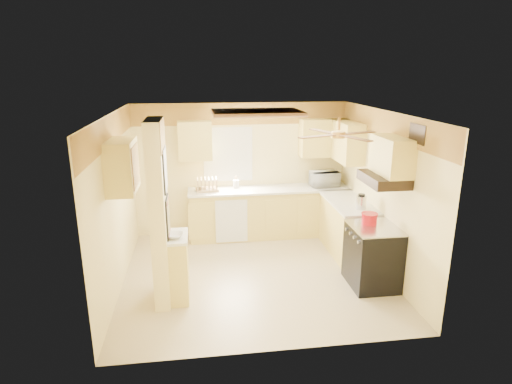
{
  "coord_description": "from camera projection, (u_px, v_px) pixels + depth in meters",
  "views": [
    {
      "loc": [
        -0.82,
        -6.01,
        3.11
      ],
      "look_at": [
        0.07,
        0.35,
        1.24
      ],
      "focal_mm": 30.0,
      "sensor_mm": 36.0,
      "label": 1
    }
  ],
  "objects": [
    {
      "name": "partition_ledge",
      "position": [
        179.0,
        268.0,
        5.89
      ],
      "size": [
        0.25,
        0.55,
        0.9
      ],
      "primitive_type": "cube",
      "color": "#F7DD74",
      "rests_on": "floor"
    },
    {
      "name": "dutch_oven",
      "position": [
        369.0,
        218.0,
        6.24
      ],
      "size": [
        0.24,
        0.24,
        0.16
      ],
      "color": "red",
      "rests_on": "stove"
    },
    {
      "name": "ceiling_light_panel",
      "position": [
        257.0,
        113.0,
        6.5
      ],
      "size": [
        1.35,
        0.95,
        0.06
      ],
      "color": "brown",
      "rests_on": "ceiling"
    },
    {
      "name": "lower_cabinets_back",
      "position": [
        269.0,
        213.0,
        8.16
      ],
      "size": [
        3.0,
        0.6,
        0.9
      ],
      "primitive_type": "cube",
      "color": "#F7DD74",
      "rests_on": "floor"
    },
    {
      "name": "lower_cabinets_right",
      "position": [
        348.0,
        228.0,
        7.36
      ],
      "size": [
        0.6,
        1.4,
        0.9
      ],
      "primitive_type": "cube",
      "color": "#F7DD74",
      "rests_on": "floor"
    },
    {
      "name": "microwave",
      "position": [
        325.0,
        179.0,
        8.13
      ],
      "size": [
        0.55,
        0.4,
        0.29
      ],
      "primitive_type": "imported",
      "rotation": [
        0.0,
        0.0,
        3.25
      ],
      "color": "white",
      "rests_on": "countertop_back"
    },
    {
      "name": "kettle",
      "position": [
        361.0,
        202.0,
        6.81
      ],
      "size": [
        0.16,
        0.16,
        0.25
      ],
      "color": "silver",
      "rests_on": "countertop_right"
    },
    {
      "name": "wallpaper_border",
      "position": [
        241.0,
        114.0,
        7.84
      ],
      "size": [
        4.0,
        0.02,
        0.4
      ],
      "primitive_type": "cube",
      "color": "#EDB546",
      "rests_on": "wall_back"
    },
    {
      "name": "ledge_top",
      "position": [
        177.0,
        237.0,
        5.76
      ],
      "size": [
        0.28,
        0.58,
        0.04
      ],
      "primitive_type": "cube",
      "color": "silver",
      "rests_on": "partition_ledge"
    },
    {
      "name": "dish_rack",
      "position": [
        207.0,
        186.0,
        7.84
      ],
      "size": [
        0.43,
        0.34,
        0.23
      ],
      "color": "#D7B07C",
      "rests_on": "countertop_back"
    },
    {
      "name": "ceiling_fan",
      "position": [
        338.0,
        134.0,
        5.52
      ],
      "size": [
        1.15,
        1.15,
        0.26
      ],
      "color": "gold",
      "rests_on": "ceiling"
    },
    {
      "name": "floor",
      "position": [
        255.0,
        274.0,
        6.69
      ],
      "size": [
        4.0,
        4.0,
        0.0
      ],
      "primitive_type": "plane",
      "color": "tan",
      "rests_on": "ground"
    },
    {
      "name": "countertop_back",
      "position": [
        270.0,
        189.0,
        8.01
      ],
      "size": [
        3.04,
        0.64,
        0.04
      ],
      "primitive_type": "cube",
      "color": "silver",
      "rests_on": "lower_cabinets_back"
    },
    {
      "name": "wall_right",
      "position": [
        383.0,
        193.0,
        6.61
      ],
      "size": [
        0.0,
        3.8,
        3.8
      ],
      "primitive_type": "plane",
      "rotation": [
        1.57,
        0.0,
        -1.57
      ],
      "color": "#FFEA9B",
      "rests_on": "floor"
    },
    {
      "name": "window",
      "position": [
        228.0,
        154.0,
        8.02
      ],
      "size": [
        0.92,
        0.02,
        1.02
      ],
      "color": "white",
      "rests_on": "wall_back"
    },
    {
      "name": "stove",
      "position": [
        372.0,
        256.0,
        6.26
      ],
      "size": [
        0.68,
        0.77,
        0.92
      ],
      "color": "black",
      "rests_on": "floor"
    },
    {
      "name": "ceiling",
      "position": [
        255.0,
        113.0,
        6.0
      ],
      "size": [
        4.0,
        4.0,
        0.0
      ],
      "primitive_type": "plane",
      "rotation": [
        3.14,
        0.0,
        0.0
      ],
      "color": "white",
      "rests_on": "wall_back"
    },
    {
      "name": "upper_cab_back_right",
      "position": [
        324.0,
        138.0,
        8.02
      ],
      "size": [
        0.9,
        0.35,
        0.7
      ],
      "primitive_type": "cube",
      "color": "#F7DD74",
      "rests_on": "wall_back"
    },
    {
      "name": "dishwasher_panel",
      "position": [
        232.0,
        221.0,
        7.77
      ],
      "size": [
        0.58,
        0.02,
        0.8
      ],
      "primitive_type": "cube",
      "color": "white",
      "rests_on": "lower_cabinets_back"
    },
    {
      "name": "poster_nashville",
      "position": [
        168.0,
        218.0,
        5.67
      ],
      "size": [
        0.02,
        0.42,
        0.57
      ],
      "color": "black",
      "rests_on": "partition_column"
    },
    {
      "name": "wall_back",
      "position": [
        241.0,
        169.0,
        8.15
      ],
      "size": [
        4.0,
        0.0,
        4.0
      ],
      "primitive_type": "plane",
      "rotation": [
        1.57,
        0.0,
        0.0
      ],
      "color": "#FFEA9B",
      "rests_on": "floor"
    },
    {
      "name": "poster_menu",
      "position": [
        165.0,
        170.0,
        5.49
      ],
      "size": [
        0.02,
        0.42,
        0.57
      ],
      "color": "black",
      "rests_on": "partition_column"
    },
    {
      "name": "upper_cab_back_left",
      "position": [
        195.0,
        141.0,
        7.7
      ],
      "size": [
        0.6,
        0.35,
        0.7
      ],
      "primitive_type": "cube",
      "color": "#F7DD74",
      "rests_on": "wall_back"
    },
    {
      "name": "vent_grate",
      "position": [
        417.0,
        134.0,
        5.46
      ],
      "size": [
        0.02,
        0.4,
        0.25
      ],
      "primitive_type": "cube",
      "color": "black",
      "rests_on": "wall_right"
    },
    {
      "name": "wall_front",
      "position": [
        279.0,
        250.0,
        4.54
      ],
      "size": [
        4.0,
        0.0,
        4.0
      ],
      "primitive_type": "plane",
      "rotation": [
        -1.57,
        0.0,
        0.0
      ],
      "color": "#FFEA9B",
      "rests_on": "floor"
    },
    {
      "name": "wall_left",
      "position": [
        116.0,
        204.0,
        6.08
      ],
      "size": [
        0.0,
        3.8,
        3.8
      ],
      "primitive_type": "plane",
      "rotation": [
        1.57,
        0.0,
        1.57
      ],
      "color": "#FFEA9B",
      "rests_on": "floor"
    },
    {
      "name": "bowl",
      "position": [
        175.0,
        236.0,
        5.67
      ],
      "size": [
        0.25,
        0.25,
        0.06
      ],
      "primitive_type": "imported",
      "rotation": [
        0.0,
        0.0,
        -0.06
      ],
      "color": "white",
      "rests_on": "ledge_top"
    },
    {
      "name": "partition_column",
      "position": [
        159.0,
        214.0,
        5.64
      ],
      "size": [
        0.2,
        0.7,
        2.5
      ],
      "primitive_type": "cube",
      "color": "#FFEA9B",
      "rests_on": "floor"
    },
    {
      "name": "utensil_crock",
      "position": [
        236.0,
        184.0,
        8.03
      ],
      "size": [
        0.11,
        0.11,
        0.23
      ],
      "color": "white",
      "rests_on": "countertop_back"
    },
    {
      "name": "upper_cab_left_wall",
      "position": [
        122.0,
        166.0,
        5.7
      ],
      "size": [
        0.35,
        0.75,
        0.7
      ],
      "primitive_type": "cube",
      "color": "#F7DD74",
      "rests_on": "wall_left"
    },
    {
      "name": "upper_cab_right",
      "position": [
        347.0,
        141.0,
        7.61
      ],
      "size": [
        0.35,
        1.0,
        0.7
      ],
      "primitive_type": "cube",
      "color": "#F7DD74",
      "rests_on": "wall_right"
    },
    {
      "name": "upper_cab_over_stove",
      "position": [
        392.0,
        156.0,
        5.87
      ],
      "size": [
        0.35,
        0.76,
        0.52
      ],
      "primitive_type": "cube",
      "color": "#F7DD74",
      "rests_on": "wall_right"
    },
    {
      "name": "countertop_right",
      "position": [
        349.0,
        202.0,
        7.23
      ],
      "size": [
        0.64,
        1.44,
        0.04
      ],
      "primitive_type": "cube",
      "color": "silver",
      "rests_on": "lower_cabinets_right"
    },
    {
      "name": "range_hood",
      "position": [
        384.0,
        179.0,
        5.95
      ],
      "size": [
        0.5,
        0.76,
        0.14
      ],
      "primitive_type": "cube",
      "color": "black",
      "rests_on": "upper_cab_over_stove"
    }
  ]
}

